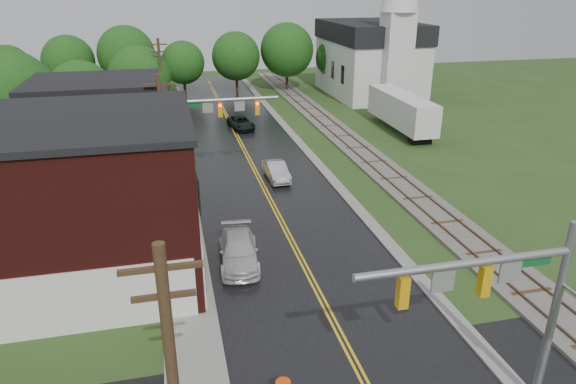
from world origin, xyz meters
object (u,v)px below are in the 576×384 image
object	(u,v)px
brick_building	(47,203)
tree_left_b	(10,103)
utility_pole_b	(164,143)
tree_left_e	(141,79)
traffic_signal_near	(503,292)
pickup_white	(239,251)
suv_dark	(241,123)
tree_left_c	(83,95)
semi_trailer	(402,110)
traffic_signal_far	(210,117)
church	(373,51)
utility_pole_c	(162,82)
sedan_silver	(276,171)

from	to	relation	value
brick_building	tree_left_b	distance (m)	17.80
utility_pole_b	tree_left_e	bearing A→B (deg)	94.90
traffic_signal_near	tree_left_e	world-z (taller)	tree_left_e
pickup_white	traffic_signal_near	bearing A→B (deg)	-56.05
suv_dark	tree_left_c	bearing A→B (deg)	178.99
semi_trailer	tree_left_e	bearing A→B (deg)	160.29
tree_left_c	pickup_white	bearing A→B (deg)	-67.69
traffic_signal_far	utility_pole_b	distance (m)	6.01
pickup_white	church	bearing A→B (deg)	64.34
church	traffic_signal_near	xyz separation A→B (m)	(-16.53, -51.74, -0.87)
tree_left_c	tree_left_e	size ratio (longest dim) A/B	0.94
tree_left_c	semi_trailer	size ratio (longest dim) A/B	0.65
brick_building	tree_left_b	world-z (taller)	tree_left_b
church	suv_dark	world-z (taller)	church
church	tree_left_c	bearing A→B (deg)	-157.76
brick_building	pickup_white	distance (m)	9.78
traffic_signal_near	semi_trailer	xyz separation A→B (m)	(12.94, 34.85, -2.73)
semi_trailer	utility_pole_b	bearing A→B (deg)	-147.40
tree_left_b	semi_trailer	xyz separation A→B (m)	(34.26, 4.95, -3.48)
tree_left_b	suv_dark	xyz separation A→B (m)	(18.65, 9.65, -5.09)
utility_pole_b	suv_dark	world-z (taller)	utility_pole_b
traffic_signal_near	tree_left_e	xyz separation A→B (m)	(-12.32, 43.90, -0.16)
traffic_signal_near	tree_left_b	bearing A→B (deg)	125.49
utility_pole_c	pickup_white	world-z (taller)	utility_pole_c
tree_left_b	tree_left_e	bearing A→B (deg)	57.26
tree_left_e	suv_dark	distance (m)	11.38
traffic_signal_near	utility_pole_b	size ratio (longest dim) A/B	0.82
sedan_silver	tree_left_b	bearing A→B (deg)	161.40
tree_left_c	tree_left_e	xyz separation A→B (m)	(5.00, 6.00, 0.30)
tree_left_b	suv_dark	world-z (taller)	tree_left_b
traffic_signal_near	semi_trailer	bearing A→B (deg)	69.63
utility_pole_c	sedan_silver	distance (m)	19.90
church	sedan_silver	world-z (taller)	church
brick_building	suv_dark	size ratio (longest dim) A/B	3.18
brick_building	suv_dark	world-z (taller)	brick_building
utility_pole_b	sedan_silver	world-z (taller)	utility_pole_b
utility_pole_b	tree_left_c	world-z (taller)	utility_pole_b
brick_building	pickup_white	bearing A→B (deg)	-4.28
utility_pole_b	tree_left_b	distance (m)	14.87
church	pickup_white	bearing A→B (deg)	-120.64
sedan_silver	utility_pole_b	bearing A→B (deg)	-154.31
church	pickup_white	distance (m)	46.10
traffic_signal_near	tree_left_c	size ratio (longest dim) A/B	0.96
utility_pole_c	traffic_signal_near	bearing A→B (deg)	-76.26
pickup_white	semi_trailer	xyz separation A→B (m)	(19.76, 22.53, 1.52)
sedan_silver	pickup_white	distance (m)	12.81
brick_building	tree_left_c	size ratio (longest dim) A/B	1.87
church	utility_pole_c	distance (m)	28.54
brick_building	semi_trailer	xyz separation A→B (m)	(28.90, 21.85, -1.92)
tree_left_c	semi_trailer	bearing A→B (deg)	-5.76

